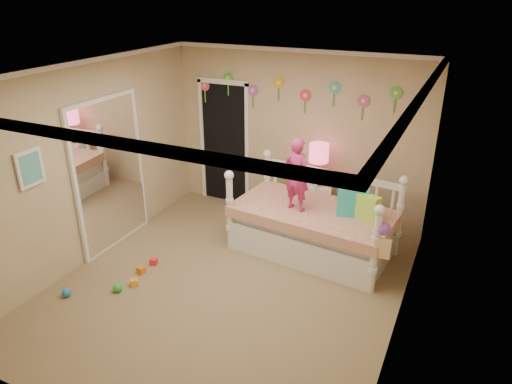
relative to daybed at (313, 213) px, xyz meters
The scene contains 18 objects.
floor 1.53m from the daybed, 117.63° to the right, with size 4.00×4.50×0.01m, color #7F684C.
ceiling 2.46m from the daybed, 117.63° to the right, with size 4.00×4.50×0.01m, color white.
back_wall 1.39m from the daybed, 123.23° to the left, with size 4.00×0.01×2.60m, color tan.
left_wall 3.02m from the daybed, 154.77° to the right, with size 0.01×4.50×2.60m, color tan.
right_wall 1.97m from the daybed, 42.92° to the right, with size 0.01×4.50×2.60m, color tan.
crown_molding 2.43m from the daybed, 117.63° to the right, with size 4.00×4.50×0.06m, color white, non-canonical shape.
daybed is the anchor object (origin of this frame).
pillow_turquoise 0.58m from the daybed, ahead, with size 0.39×0.14×0.39m, color #26C1BD.
pillow_lime 0.74m from the daybed, ahead, with size 0.37×0.14×0.35m, color #A8E545.
child 0.61m from the daybed, 151.25° to the right, with size 0.36×0.24×1.00m, color #D22F7B.
nightstand 0.78m from the daybed, 105.11° to the left, with size 0.42×0.32×0.69m, color white.
table_lamp 0.91m from the daybed, 105.11° to the left, with size 0.29×0.29×0.63m.
closet_doorway 2.19m from the daybed, 152.67° to the left, with size 0.90×0.04×2.07m, color black.
flower_decals 1.83m from the daybed, 127.03° to the left, with size 3.40×0.02×0.50m, color #B2668C, non-canonical shape.
mirror_closet 2.82m from the daybed, 160.02° to the right, with size 0.07×1.30×2.10m, color white.
wall_picture 3.53m from the daybed, 140.67° to the right, with size 0.05×0.34×0.42m, color white.
hanging_bag 1.21m from the daybed, 30.62° to the right, with size 0.20×0.16×0.36m, color beige, non-canonical shape.
toy_scatter 2.72m from the daybed, 140.91° to the right, with size 0.80×1.30×0.11m, color #996666, non-canonical shape.
Camera 1 is at (2.38, -4.24, 3.41)m, focal length 33.02 mm.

